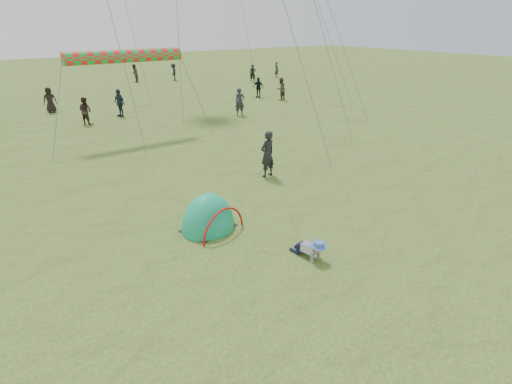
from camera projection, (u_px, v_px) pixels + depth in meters
ground at (323, 249)px, 10.84m from camera, size 140.00×140.00×0.00m
crawling_toddler at (311, 248)px, 10.34m from camera, size 0.66×0.85×0.59m
popup_tent at (209, 228)px, 11.93m from camera, size 2.04×1.83×2.22m
standing_adult at (267, 154)px, 15.56m from camera, size 0.73×0.54×1.84m
crowd_person_0 at (253, 73)px, 39.72m from camera, size 0.73×0.71×1.69m
crowd_person_1 at (85, 111)px, 23.53m from camera, size 0.96×0.99×1.61m
crowd_person_2 at (258, 87)px, 31.88m from camera, size 0.76×1.00×1.58m
crowd_person_4 at (50, 100)px, 26.64m from camera, size 0.88×0.65×1.66m
crowd_person_6 at (240, 102)px, 25.71m from camera, size 0.73×0.59×1.75m
crowd_person_7 at (281, 89)px, 30.81m from camera, size 0.96×0.84×1.68m
crowd_person_9 at (174, 72)px, 40.97m from camera, size 1.12×1.23×1.66m
crowd_person_12 at (277, 70)px, 43.26m from camera, size 0.40×0.59×1.58m
crowd_person_13 at (134, 73)px, 39.93m from camera, size 1.01×1.06×1.72m
crowd_person_14 at (119, 103)px, 25.49m from camera, size 0.69×1.10×1.74m
rainbow_tube_kite at (125, 56)px, 19.62m from camera, size 5.77×0.64×0.64m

